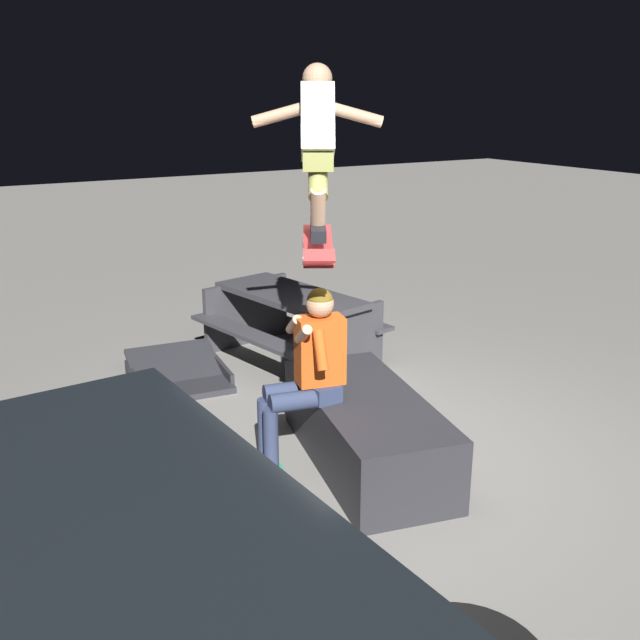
# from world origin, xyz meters

# --- Properties ---
(ground_plane) EXTENTS (40.00, 40.00, 0.00)m
(ground_plane) POSITION_xyz_m (0.00, 0.00, 0.00)
(ground_plane) COLOR gray
(ledge_box_main) EXTENTS (1.91, 1.15, 0.54)m
(ledge_box_main) POSITION_xyz_m (-0.01, 0.14, 0.27)
(ledge_box_main) COLOR #28282D
(ledge_box_main) RESTS_ON ground
(person_sitting_on_ledge) EXTENTS (0.59, 0.78, 1.38)m
(person_sitting_on_ledge) POSITION_xyz_m (0.18, 0.56, 0.78)
(person_sitting_on_ledge) COLOR #2D3856
(person_sitting_on_ledge) RESTS_ON ground
(skateboard) EXTENTS (0.99, 0.68, 0.15)m
(skateboard) POSITION_xyz_m (0.16, 0.46, 1.69)
(skateboard) COLOR #B72D2D
(skater_airborne) EXTENTS (0.63, 0.81, 1.12)m
(skater_airborne) POSITION_xyz_m (0.21, 0.44, 2.37)
(skater_airborne) COLOR black
(kicker_ramp) EXTENTS (1.13, 1.01, 0.31)m
(kicker_ramp) POSITION_xyz_m (2.26, 0.81, 0.05)
(kicker_ramp) COLOR #28282D
(kicker_ramp) RESTS_ON ground
(picnic_table_back) EXTENTS (1.93, 1.64, 0.75)m
(picnic_table_back) POSITION_xyz_m (2.21, -0.41, 0.50)
(picnic_table_back) COLOR #38383D
(picnic_table_back) RESTS_ON ground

